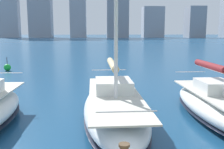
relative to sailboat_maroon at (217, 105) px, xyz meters
name	(u,v)px	position (x,y,z in m)	size (l,w,h in m)	color
city_skyline	(81,8)	(14.83, -153.30, 16.91)	(165.58, 26.72, 50.77)	gray
sailboat_maroon	(217,105)	(0.00, 0.00, 0.00)	(2.48, 7.88, 10.29)	white
sailboat_tan	(114,106)	(4.72, 0.00, 0.02)	(2.86, 9.01, 9.82)	silver
channel_buoy	(7,67)	(14.63, -15.85, -0.34)	(0.70, 0.70, 1.40)	green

